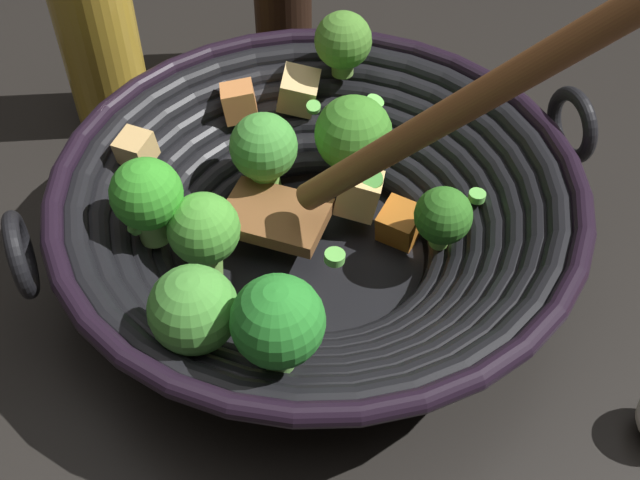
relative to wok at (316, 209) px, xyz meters
The scene contains 3 objects.
ground_plane 0.05m from the wok, 104.80° to the left, with size 4.00×4.00×0.00m, color black.
wok is the anchor object (origin of this frame).
cooking_oil_bottle 0.24m from the wok, 141.94° to the right, with size 0.06×0.06×0.24m.
Camera 1 is at (0.37, -0.05, 0.43)m, focal length 45.08 mm.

